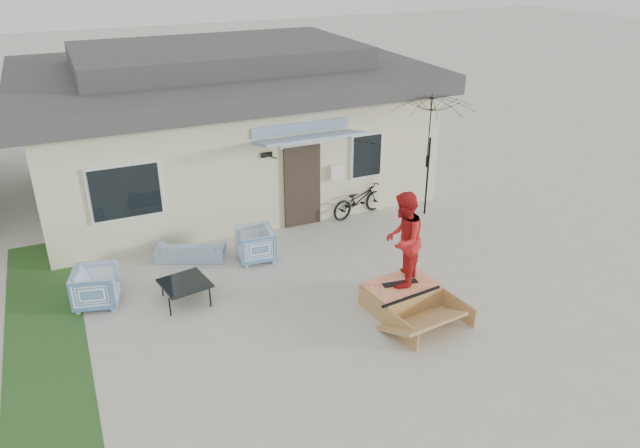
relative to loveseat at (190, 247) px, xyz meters
name	(u,v)px	position (x,y,z in m)	size (l,w,h in m)	color
ground	(344,326)	(2.04, -3.81, -0.30)	(90.00, 90.00, 0.00)	#AFAD9D
grass_strip	(45,335)	(-3.16, -1.81, -0.30)	(1.40, 8.00, 0.01)	#22481D
house	(222,120)	(2.04, 4.18, 1.64)	(10.80, 8.49, 4.10)	beige
loveseat	(190,247)	(0.00, 0.00, 0.00)	(1.55, 0.45, 0.60)	teal
armchair_left	(96,285)	(-2.13, -1.12, 0.13)	(0.85, 0.79, 0.87)	teal
armchair_right	(256,243)	(1.35, -0.63, 0.11)	(0.81, 0.75, 0.83)	teal
coffee_table	(186,292)	(-0.50, -1.73, -0.08)	(0.89, 0.89, 0.44)	black
bicycle	(358,196)	(4.59, 0.58, 0.23)	(0.58, 1.67, 1.07)	black
patio_umbrella	(429,151)	(6.26, -0.06, 1.45)	(2.47, 2.35, 2.20)	black
skate_ramp	(401,295)	(3.39, -3.61, -0.07)	(1.38, 1.84, 0.46)	#A87B43
skateboard	(400,283)	(3.39, -3.56, 0.18)	(0.72, 0.18, 0.05)	black
skater	(403,239)	(3.39, -3.56, 1.16)	(0.94, 0.72, 1.92)	red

